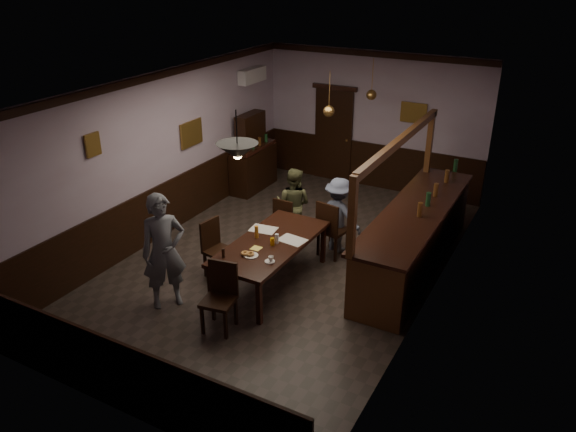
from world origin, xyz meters
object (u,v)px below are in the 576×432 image
Objects in this scene: chair_near at (221,293)px; soda_can at (272,242)px; person_seated_right at (339,215)px; dining_table at (271,245)px; coffee_cup at (271,259)px; chair_far_left at (286,219)px; bar_counter at (415,236)px; sideboard at (253,159)px; person_standing at (164,252)px; pendant_iron at (237,151)px; pendant_brass_far at (371,95)px; person_seated_left at (293,204)px; chair_far_right at (331,227)px; chair_side at (215,246)px; pendant_brass_mid at (329,111)px.

soda_can is (0.12, 1.23, 0.27)m from chair_near.
chair_near is 0.73× the size of person_seated_right.
dining_table is 27.67× the size of coffee_cup.
chair_far_left is 0.23× the size of bar_counter.
sideboard is (-2.47, 3.40, -0.13)m from soda_can.
person_standing reaches higher than dining_table.
pendant_iron reaches higher than person_seated_right.
bar_counter is at bearing -51.66° from pendant_brass_far.
pendant_iron is (0.42, -2.08, 1.95)m from chair_far_left.
person_seated_left is 0.90m from person_seated_right.
dining_table is 1.63× the size of person_seated_right.
chair_near is (-0.49, -2.58, -0.02)m from chair_far_right.
person_standing is at bearing -152.63° from coffee_cup.
chair_far_right is 2.83m from pendant_iron.
pendant_iron is (-0.46, -2.06, 1.88)m from chair_far_right.
person_seated_left is at bearing 9.91° from person_seated_right.
bar_counter is at bearing -166.51° from person_seated_right.
dining_table is 2.23× the size of chair_near.
chair_side is at bearing 31.22° from person_standing.
soda_can is 0.03× the size of bar_counter.
person_seated_left reaches higher than soda_can.
chair_far_right reaches higher than chair_side.
chair_near is 0.89m from coffee_cup.
person_standing is at bearing -106.15° from pendant_brass_mid.
person_seated_right reaches higher than chair_near.
pendant_brass_mid is (-0.06, 3.00, -0.15)m from pendant_iron.
dining_table is 4.08m from pendant_brass_far.
soda_can reaches higher than coffee_cup.
soda_can is (-0.24, 0.45, 0.01)m from coffee_cup.
pendant_iron and pendant_brass_mid have the same top height.
person_seated_right is at bearing 73.04° from dining_table.
bar_counter reaches higher than person_standing.
person_seated_right is 1.67× the size of pendant_brass_far.
pendant_brass_mid is at bearing 91.90° from dining_table.
pendant_brass_far reaches higher than chair_near.
pendant_brass_far is (-0.33, 2.49, 1.73)m from chair_far_right.
soda_can is (0.51, -1.64, 0.12)m from person_seated_left.
bar_counter is 3.56m from pendant_iron.
chair_far_right is 3.05m from pendant_brass_far.
person_seated_left is at bearing 25.68° from person_standing.
chair_far_right is 3.51m from sideboard.
chair_side is 1.18× the size of pendant_brass_far.
chair_near is at bearing 91.75° from person_seated_left.
person_seated_right is 1.68m from soda_can.
pendant_brass_far is (0.16, 5.07, 1.75)m from chair_near.
coffee_cup is at bearing 37.91° from pendant_iron.
sideboard is 0.43× the size of bar_counter.
chair_far_right is (0.45, 1.26, -0.12)m from dining_table.
chair_far_left is 1.99m from coffee_cup.
chair_far_right is at bearing 155.37° from person_seated_left.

